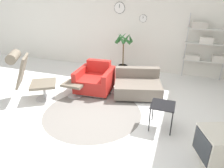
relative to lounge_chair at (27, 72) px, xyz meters
name	(u,v)px	position (x,y,z in m)	size (l,w,h in m)	color
ground_plane	(100,112)	(1.76, 0.03, -0.72)	(12.00, 12.00, 0.00)	white
wall_back	(136,27)	(1.76, 3.06, 0.68)	(12.00, 0.09, 2.80)	silver
round_rug	(93,112)	(1.61, -0.03, -0.72)	(2.09, 2.09, 0.01)	slate
lounge_chair	(27,72)	(0.00, 0.00, 0.00)	(1.09, 0.98, 1.20)	#BCBCC1
ottoman	(74,86)	(0.86, 0.55, -0.45)	(0.52, 0.44, 0.35)	#BCBCC1
armchair_red	(95,81)	(1.21, 1.03, -0.44)	(0.94, 0.96, 0.74)	silver
couch_low	(137,86)	(2.30, 1.18, -0.49)	(1.34, 1.20, 0.61)	black
side_table	(163,107)	(3.05, -0.07, -0.28)	(0.42, 0.42, 0.49)	black
crt_television	(215,147)	(3.87, -0.76, -0.40)	(0.57, 0.62, 0.58)	beige
potted_plant	(123,55)	(1.55, 2.42, -0.08)	(0.53, 0.55, 1.36)	#333338
shelf_unit	(205,44)	(3.82, 2.81, 0.33)	(1.14, 0.28, 1.88)	#BCBCC1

